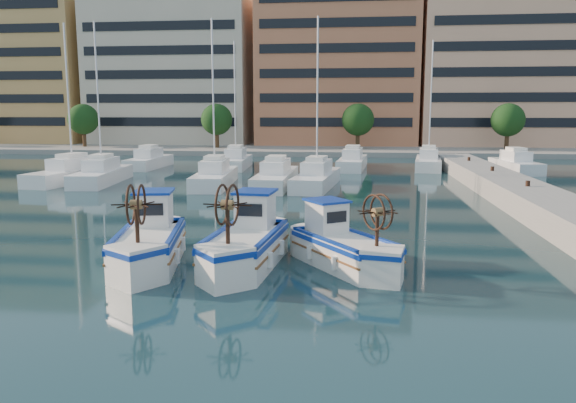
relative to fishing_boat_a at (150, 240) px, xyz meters
The scene contains 7 objects.
ground 3.55m from the fishing_boat_a, 11.03° to the right, with size 300.00×300.00×0.00m, color #1B3C47.
quay 17.96m from the fishing_boat_a, 24.13° to the left, with size 3.00×60.00×1.20m, color gray.
waterfront 66.40m from the fishing_boat_a, 78.91° to the left, with size 180.00×40.00×25.60m.
yacht_marina 26.65m from the fishing_boat_a, 89.62° to the left, with size 38.03×22.92×11.50m.
fishing_boat_a is the anchor object (origin of this frame).
fishing_boat_b 3.38m from the fishing_boat_a, ahead, with size 2.41×5.04×3.09m.
fishing_boat_c 6.64m from the fishing_boat_a, ahead, with size 3.88×4.47×2.75m.
Camera 1 is at (3.57, -17.57, 5.23)m, focal length 35.00 mm.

